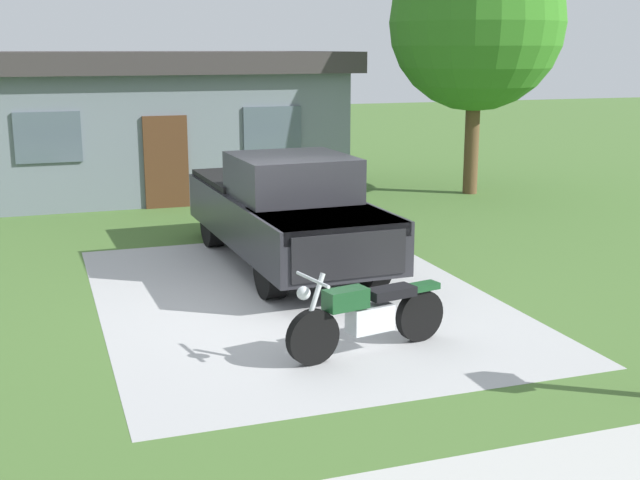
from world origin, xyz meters
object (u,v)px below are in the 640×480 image
at_px(pickup_truck, 283,208).
at_px(neighbor_house, 150,121).
at_px(shade_tree, 477,23).
at_px(motorcycle, 367,315).

distance_m(pickup_truck, neighbor_house, 8.34).
bearing_deg(pickup_truck, shade_tree, 38.66).
xyz_separation_m(pickup_truck, neighbor_house, (-1.08, 8.23, 0.84)).
xyz_separation_m(motorcycle, neighbor_house, (-0.82, 12.63, 1.32)).
bearing_deg(motorcycle, neighbor_house, 93.70).
distance_m(motorcycle, shade_tree, 12.25).
xyz_separation_m(motorcycle, shade_tree, (6.71, 9.56, 3.70)).
distance_m(motorcycle, pickup_truck, 4.43).
relative_size(motorcycle, pickup_truck, 0.38).
height_order(motorcycle, shade_tree, shade_tree).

